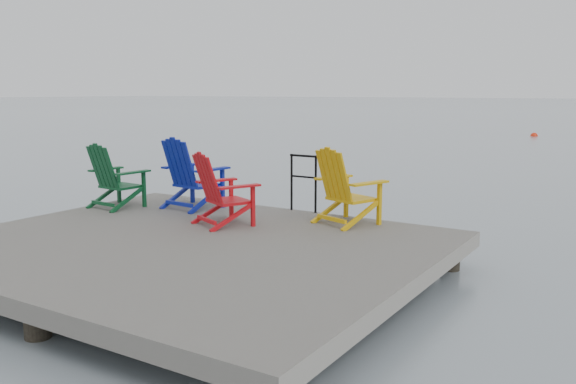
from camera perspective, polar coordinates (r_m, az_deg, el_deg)
The scene contains 8 objects.
ground at distance 7.97m, azimuth -9.27°, elevation -8.06°, with size 400.00×400.00×0.00m, color gray.
dock at distance 7.87m, azimuth -9.34°, elevation -5.65°, with size 6.00×5.00×1.40m.
handrail at distance 9.54m, azimuth 1.46°, elevation 1.38°, with size 0.48×0.04×0.90m.
chair_green at distance 10.23m, azimuth -16.01°, elevation 1.45°, with size 0.87×0.82×1.04m.
chair_blue at distance 9.91m, azimuth -9.15°, elevation 1.73°, with size 0.97×0.91×1.13m.
chair_red at distance 8.61m, azimuth -6.33°, elevation 0.27°, with size 1.00×0.96×1.02m.
chair_yellow at distance 8.66m, azimuth 5.32°, elevation 0.54°, with size 1.03×0.99×1.08m.
buoy_b at distance 34.89m, azimuth 22.03°, elevation 4.86°, with size 0.38×0.38×0.38m, color red.
Camera 1 is at (5.07, -5.67, 2.38)m, focal length 38.00 mm.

